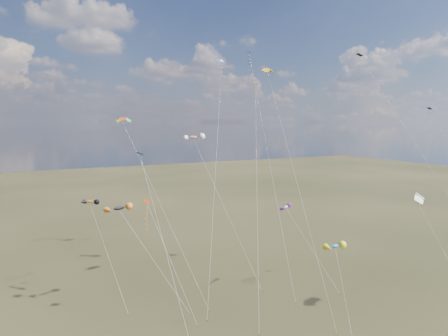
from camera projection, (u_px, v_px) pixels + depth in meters
name	position (u px, v px, depth m)	size (l,w,h in m)	color
diamond_black_high	(367.00, 85.00, 69.54)	(15.66, 18.90, 37.67)	black
diamond_navy_tall	(252.00, 79.00, 77.52)	(8.43, 27.07, 39.83)	#0A124A
diamond_black_mid	(152.00, 199.00, 51.52)	(1.45, 17.84, 21.70)	black
diamond_red_low	(149.00, 220.00, 53.35)	(4.85, 7.85, 15.46)	#A32706
diamond_navy_right	(434.00, 136.00, 62.94)	(1.55, 20.24, 28.12)	#081053
diamond_orange_center	(257.00, 158.00, 58.32)	(9.92, 16.99, 31.93)	#DA5702
parafoil_yellow	(269.00, 70.00, 63.25)	(4.02, 20.79, 34.76)	#D09B0B
parafoil_blue_white	(221.00, 63.00, 79.07)	(17.41, 28.45, 38.49)	blue
parafoil_striped	(420.00, 196.00, 54.05)	(3.47, 11.65, 16.63)	gold
parafoil_tricolor	(124.00, 120.00, 59.85)	(8.95, 14.42, 26.80)	yellow
novelty_black_orange	(119.00, 208.00, 57.29)	(8.99, 10.51, 14.03)	black
novelty_orange_black	(90.00, 202.00, 59.20)	(4.31, 11.16, 14.45)	orange
novelty_white_purple	(286.00, 207.00, 62.05)	(6.64, 7.75, 13.09)	silver
novelty_redwhite_stripe	(194.00, 138.00, 72.11)	(5.60, 19.14, 23.76)	red
novelty_blue_yellow	(336.00, 247.00, 42.55)	(3.69, 7.81, 13.05)	blue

